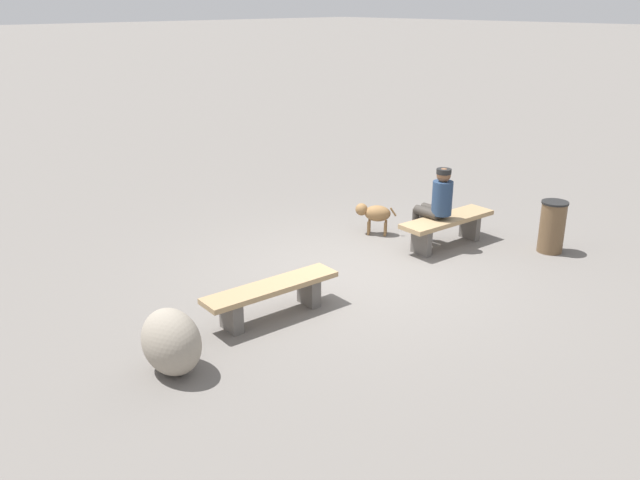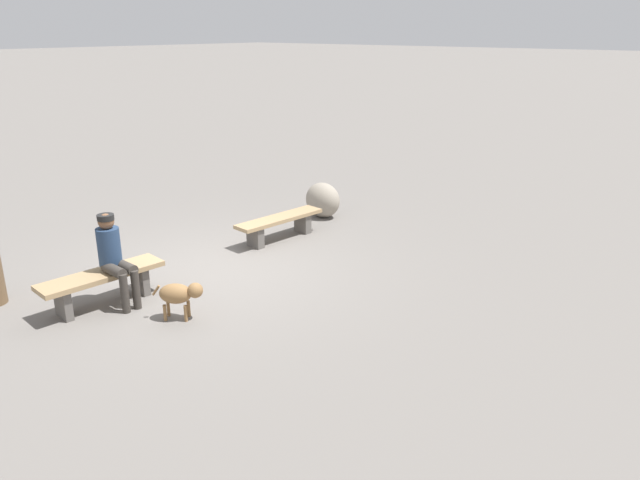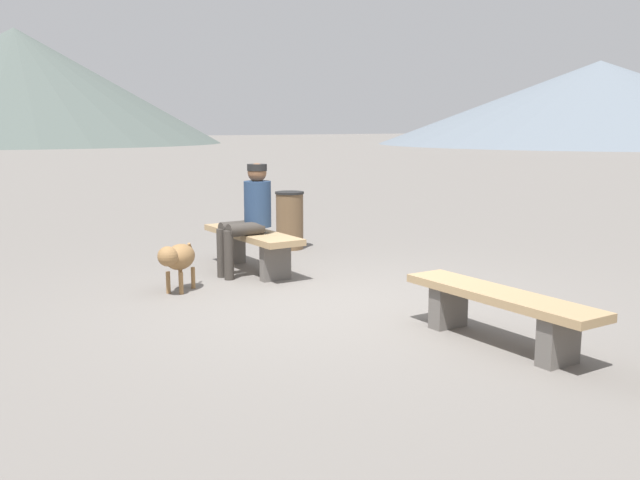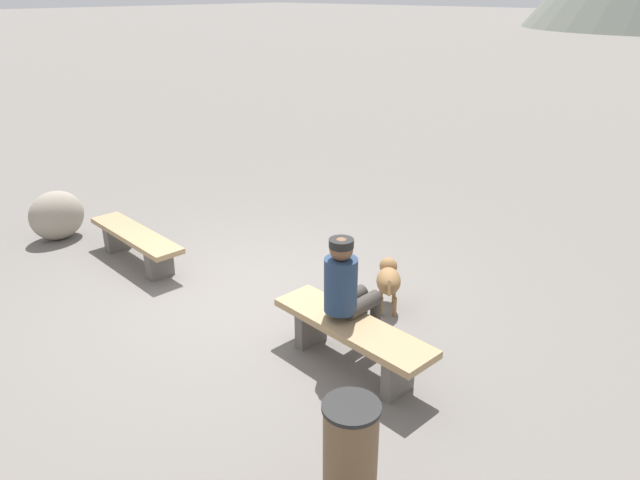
{
  "view_description": "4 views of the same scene",
  "coord_description": "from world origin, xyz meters",
  "views": [
    {
      "loc": [
        -6.33,
        -5.93,
        3.66
      ],
      "look_at": [
        -1.03,
        -0.28,
        0.81
      ],
      "focal_mm": 36.77,
      "sensor_mm": 36.0,
      "label": 1
    },
    {
      "loc": [
        5.71,
        6.97,
        3.65
      ],
      "look_at": [
        -0.92,
        1.44,
        0.61
      ],
      "focal_mm": 34.06,
      "sensor_mm": 36.0,
      "label": 2
    },
    {
      "loc": [
        -5.13,
        4.12,
        1.71
      ],
      "look_at": [
        -1.23,
        1.07,
        0.89
      ],
      "focal_mm": 39.2,
      "sensor_mm": 36.0,
      "label": 3
    },
    {
      "loc": [
        4.66,
        -3.98,
        3.33
      ],
      "look_at": [
        0.05,
        1.24,
        0.37
      ],
      "focal_mm": 33.37,
      "sensor_mm": 36.0,
      "label": 4
    }
  ],
  "objects": [
    {
      "name": "bench_right",
      "position": [
        1.75,
        -0.23,
        0.36
      ],
      "size": [
        1.74,
        0.61,
        0.48
      ],
      "rotation": [
        0.0,
        0.0,
        -0.09
      ],
      "color": "#605B56",
      "rests_on": "ground"
    },
    {
      "name": "trash_bin",
      "position": [
        2.72,
        -1.47,
        0.4
      ],
      "size": [
        0.4,
        0.4,
        0.8
      ],
      "color": "brown",
      "rests_on": "ground"
    },
    {
      "name": "bench_left",
      "position": [
        -1.81,
        -0.25,
        0.3
      ],
      "size": [
        1.81,
        0.55,
        0.43
      ],
      "rotation": [
        0.0,
        0.0,
        -0.09
      ],
      "color": "#605B56",
      "rests_on": "ground"
    },
    {
      "name": "distant_peak_2",
      "position": [
        65.65,
        -14.77,
        5.38
      ],
      "size": [
        37.99,
        37.99,
        10.75
      ],
      "primitive_type": "cone",
      "color": "#4C5651",
      "rests_on": "ground"
    },
    {
      "name": "ground",
      "position": [
        0.0,
        0.0,
        -0.03
      ],
      "size": [
        210.0,
        210.0,
        0.06
      ],
      "primitive_type": "cube",
      "color": "slate"
    },
    {
      "name": "distant_peak_1",
      "position": [
        30.6,
        -56.13,
        3.78
      ],
      "size": [
        40.16,
        40.16,
        7.56
      ],
      "primitive_type": "cone",
      "color": "slate",
      "rests_on": "ground"
    },
    {
      "name": "dog",
      "position": [
        1.34,
        0.93,
        0.36
      ],
      "size": [
        0.49,
        0.58,
        0.52
      ],
      "rotation": [
        0.0,
        0.0,
        2.21
      ],
      "color": "olive",
      "rests_on": "ground"
    },
    {
      "name": "seated_person",
      "position": [
        1.59,
        -0.11,
        0.74
      ],
      "size": [
        0.34,
        0.64,
        1.28
      ],
      "rotation": [
        0.0,
        0.0,
        -0.04
      ],
      "color": "navy",
      "rests_on": "ground"
    }
  ]
}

